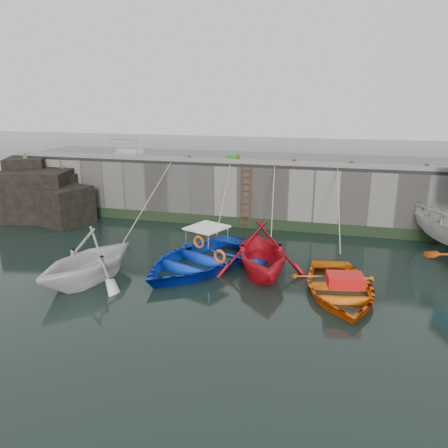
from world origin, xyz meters
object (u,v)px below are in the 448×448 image
(boat_near_blacktrim, at_px, (260,272))
(bollard_b, at_px, (238,160))
(bollard_e, at_px, (427,167))
(fish_crate, at_px, (233,157))
(ladder, at_px, (246,197))
(boat_near_navy, at_px, (339,293))
(bollard_d, at_px, (351,164))
(bollard_c, at_px, (294,162))
(boat_near_blue, at_px, (199,267))
(boat_near_white, at_px, (90,280))
(bollard_a, at_px, (189,158))

(boat_near_blacktrim, height_order, bollard_b, bollard_b)
(bollard_e, bearing_deg, fish_crate, 175.12)
(ladder, distance_m, boat_near_navy, 8.14)
(boat_near_blacktrim, xyz_separation_m, bollard_d, (3.09, 5.73, 3.30))
(boat_near_navy, height_order, bollard_c, bollard_c)
(ladder, xyz_separation_m, fish_crate, (-0.94, 1.10, 1.73))
(bollard_b, bearing_deg, bollard_e, 0.00)
(boat_near_blue, height_order, bollard_b, bollard_b)
(boat_near_white, xyz_separation_m, boat_near_blue, (3.36, 2.23, 0.00))
(boat_near_blue, relative_size, bollard_d, 20.11)
(bollard_b, xyz_separation_m, bollard_d, (5.30, 0.00, 0.00))
(bollard_c, relative_size, bollard_e, 1.00)
(boat_near_navy, height_order, bollard_b, bollard_b)
(boat_near_navy, xyz_separation_m, bollard_d, (0.25, 6.89, 3.30))
(boat_near_blue, xyz_separation_m, boat_near_navy, (5.21, -1.08, 0.00))
(ladder, distance_m, bollard_a, 3.47)
(boat_near_blue, height_order, fish_crate, fish_crate)
(ladder, relative_size, bollard_e, 11.43)
(bollard_d, bearing_deg, boat_near_blacktrim, -118.38)
(boat_near_blue, height_order, bollard_e, bollard_e)
(bollard_a, bearing_deg, bollard_e, 0.00)
(boat_near_blue, xyz_separation_m, bollard_d, (5.46, 5.81, 3.30))
(boat_near_white, xyz_separation_m, fish_crate, (3.09, 8.81, 3.32))
(bollard_d, bearing_deg, bollard_a, 180.00)
(ladder, bearing_deg, bollard_d, 4.00)
(boat_near_blacktrim, bearing_deg, bollard_e, 25.04)
(boat_near_blue, bearing_deg, bollard_b, 110.80)
(ladder, bearing_deg, bollard_c, 8.67)
(bollard_a, bearing_deg, boat_near_blacktrim, -50.59)
(boat_near_navy, relative_size, bollard_d, 16.34)
(bollard_a, relative_size, bollard_c, 1.00)
(boat_near_white, bearing_deg, fish_crate, 86.84)
(fish_crate, distance_m, bollard_a, 2.20)
(boat_near_blacktrim, xyz_separation_m, bollard_b, (-2.21, 5.73, 3.30))
(boat_near_blue, xyz_separation_m, bollard_b, (0.16, 5.81, 3.30))
(boat_near_blue, height_order, boat_near_blacktrim, boat_near_blacktrim)
(ladder, height_order, fish_crate, fish_crate)
(boat_near_navy, xyz_separation_m, fish_crate, (-5.49, 7.66, 3.32))
(bollard_b, relative_size, bollard_d, 1.00)
(bollard_d, bearing_deg, ladder, -176.00)
(fish_crate, relative_size, bollard_b, 2.06)
(boat_near_white, distance_m, bollard_e, 14.84)
(fish_crate, distance_m, bollard_e, 8.97)
(ladder, distance_m, boat_near_blue, 5.74)
(boat_near_white, distance_m, bollard_a, 8.76)
(boat_near_navy, height_order, bollard_a, bollard_a)
(bollard_a, xyz_separation_m, bollard_b, (2.50, 0.00, 0.00))
(boat_near_white, xyz_separation_m, bollard_d, (8.83, 8.05, 3.30))
(boat_near_blacktrim, height_order, bollard_e, bollard_e)
(boat_near_blacktrim, relative_size, bollard_c, 15.06)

